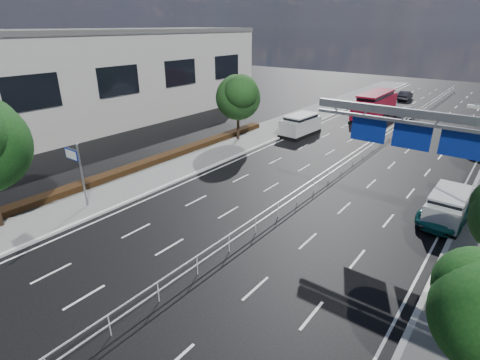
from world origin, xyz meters
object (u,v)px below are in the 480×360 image
Objects in this scene: white_minivan at (300,125)px; red_bus at (375,104)px; near_car_silver at (407,111)px; silver_minivan at (448,207)px; parked_car_teal at (447,211)px; toilet_sign at (76,163)px; near_car_dark at (405,96)px; overhead_gantry at (427,134)px.

red_bus is at bearing 78.60° from white_minivan.
near_car_silver is 0.93× the size of silver_minivan.
parked_car_teal is (16.19, -11.51, -0.39)m from white_minivan.
toilet_sign is 51.60m from near_car_dark.
red_bus reaches higher than near_car_silver.
red_bus is at bearing 118.09° from silver_minivan.
near_car_silver reaches higher than parked_car_teal.
white_minivan reaches higher than silver_minivan.
silver_minivan is at bearing 52.50° from overhead_gantry.
silver_minivan is (16.19, -11.43, -0.15)m from white_minivan.
overhead_gantry is at bearing 102.89° from near_car_dark.
near_car_silver is at bearing 109.66° from silver_minivan.
near_car_dark is (6.35, 51.16, -2.24)m from toilet_sign.
near_car_dark is (-0.13, 14.66, -0.94)m from red_bus.
white_minivan is at bearing 137.39° from overhead_gantry.
toilet_sign reaches higher than near_car_dark.
near_car_silver is 28.87m from parked_car_teal.
toilet_sign is at bearing -94.07° from white_minivan.
near_car_dark is 0.85× the size of parked_car_teal.
silver_minivan is at bearing 104.96° from near_car_silver.
near_car_silver is at bearing 115.06° from parked_car_teal.
toilet_sign is at bearing -100.65° from red_bus.
white_minivan reaches higher than near_car_silver.
near_car_dark is (3.29, 27.65, -0.39)m from white_minivan.
parked_car_teal is at bearing 104.91° from near_car_silver.
white_minivan is at bearing 145.27° from silver_minivan.
white_minivan is 1.23× the size of near_car_dark.
parked_car_teal is (12.90, -39.16, -0.00)m from near_car_dark.
toilet_sign is 0.82× the size of white_minivan.
near_car_dark is at bearing 89.95° from red_bus.
toilet_sign is 0.42× the size of overhead_gantry.
silver_minivan is (12.90, -39.07, 0.24)m from near_car_dark.
red_bus reaches higher than white_minivan.
silver_minivan reaches higher than near_car_dark.
white_minivan is 13.44m from red_bus.
overhead_gantry is 42.92m from near_car_dark.
red_bus is 27.56m from silver_minivan.
near_car_dark is (-11.34, 41.11, -4.90)m from overhead_gantry.
red_bus is 2.09× the size of parked_car_teal.
parked_car_teal is (0.00, -0.09, -0.24)m from silver_minivan.
parked_car_teal is (19.25, 12.00, -2.24)m from toilet_sign.
red_bus is 2.47× the size of near_car_dark.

